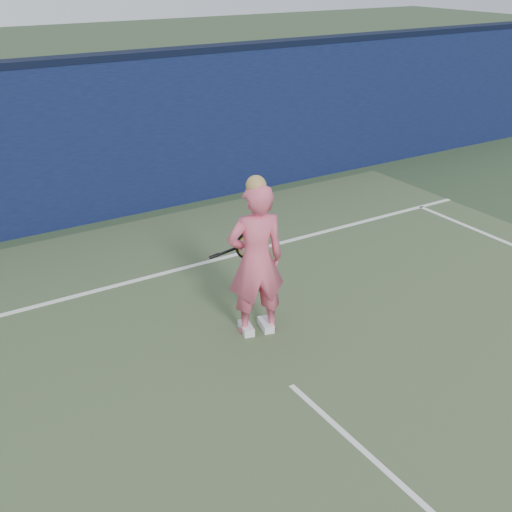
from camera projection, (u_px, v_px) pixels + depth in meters
ground at (355, 444)px, 5.71m from camera, size 80.00×80.00×0.00m
backstop_wall at (95, 143)px, 10.17m from camera, size 24.00×0.40×2.50m
wall_cap at (86, 58)px, 9.62m from camera, size 24.00×0.42×0.10m
player at (256, 260)px, 7.06m from camera, size 0.74×0.57×1.88m
racket at (246, 246)px, 7.43m from camera, size 0.61×0.23×0.34m
court_lines at (380, 466)px, 5.45m from camera, size 11.00×12.04×0.01m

